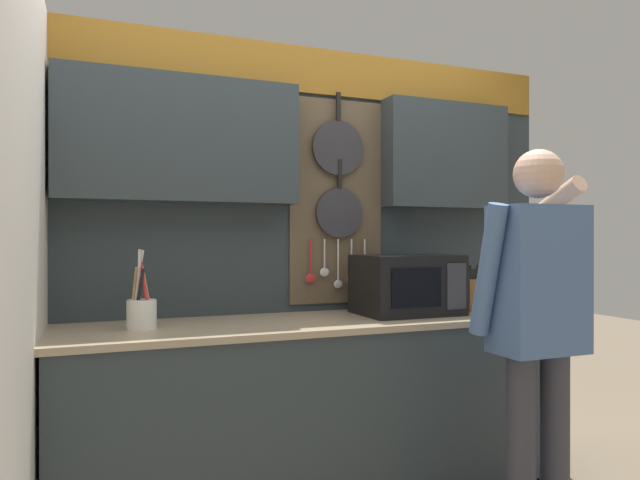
# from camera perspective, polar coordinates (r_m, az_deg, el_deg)

# --- Properties ---
(base_cabinet_counter) EXTENTS (2.49, 0.65, 0.91)m
(base_cabinet_counter) POSITION_cam_1_polar(r_m,az_deg,el_deg) (2.90, 0.53, -16.88)
(base_cabinet_counter) COLOR #2D383D
(base_cabinet_counter) RESTS_ON ground_plane
(back_wall_unit) EXTENTS (3.06, 0.20, 2.33)m
(back_wall_unit) POSITION_cam_1_polar(r_m,az_deg,el_deg) (3.05, -1.84, 2.67)
(back_wall_unit) COLOR #2D383D
(back_wall_unit) RESTS_ON ground_plane
(side_wall) EXTENTS (0.04, 1.60, 2.33)m
(side_wall) POSITION_cam_1_polar(r_m,az_deg,el_deg) (2.20, -27.37, -3.39)
(side_wall) COLOR silver
(side_wall) RESTS_ON ground_plane
(microwave) EXTENTS (0.50, 0.38, 0.31)m
(microwave) POSITION_cam_1_polar(r_m,az_deg,el_deg) (3.00, 8.68, -4.42)
(microwave) COLOR black
(microwave) RESTS_ON base_cabinet_counter
(knife_block) EXTENTS (0.12, 0.15, 0.25)m
(knife_block) POSITION_cam_1_polar(r_m,az_deg,el_deg) (3.22, 14.69, -5.23)
(knife_block) COLOR brown
(knife_block) RESTS_ON base_cabinet_counter
(utensil_crock) EXTENTS (0.13, 0.13, 0.35)m
(utensil_crock) POSITION_cam_1_polar(r_m,az_deg,el_deg) (2.61, -17.44, -6.71)
(utensil_crock) COLOR white
(utensil_crock) RESTS_ON base_cabinet_counter
(person) EXTENTS (0.54, 0.62, 1.67)m
(person) POSITION_cam_1_polar(r_m,az_deg,el_deg) (2.58, 20.83, -6.60)
(person) COLOR #383842
(person) RESTS_ON ground_plane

